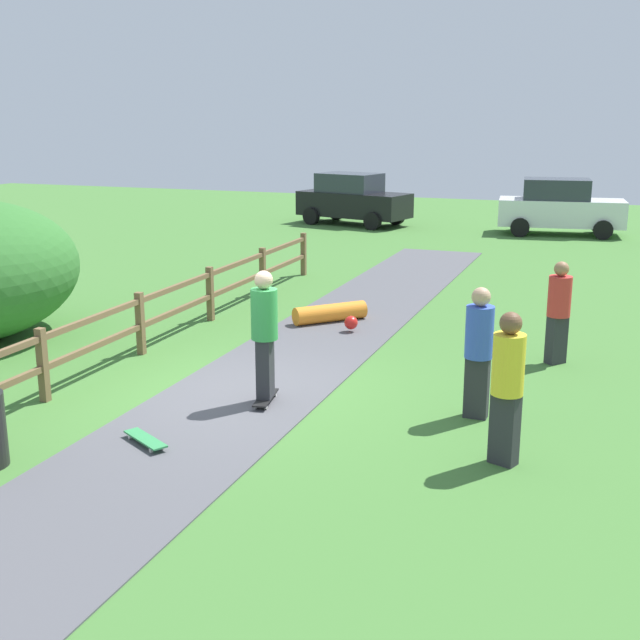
# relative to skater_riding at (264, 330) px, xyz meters

# --- Properties ---
(ground_plane) EXTENTS (60.00, 60.00, 0.00)m
(ground_plane) POSITION_rel_skater_riding_xyz_m (-0.46, 0.27, -1.11)
(ground_plane) COLOR #427533
(asphalt_path) EXTENTS (2.40, 28.00, 0.02)m
(asphalt_path) POSITION_rel_skater_riding_xyz_m (-0.46, 0.27, -1.10)
(asphalt_path) COLOR #515156
(asphalt_path) RESTS_ON ground_plane
(wooden_fence) EXTENTS (0.12, 18.12, 1.10)m
(wooden_fence) POSITION_rel_skater_riding_xyz_m (-3.06, 0.27, -0.44)
(wooden_fence) COLOR brown
(wooden_fence) RESTS_ON ground_plane
(skater_riding) EXTENTS (0.44, 0.82, 1.94)m
(skater_riding) POSITION_rel_skater_riding_xyz_m (0.00, 0.00, 0.00)
(skater_riding) COLOR black
(skater_riding) RESTS_ON asphalt_path
(skater_fallen) EXTENTS (1.43, 1.42, 0.36)m
(skater_fallen) POSITION_rel_skater_riding_xyz_m (-0.67, 4.74, -0.91)
(skater_fallen) COLOR orange
(skater_fallen) RESTS_ON asphalt_path
(skateboard_loose) EXTENTS (0.79, 0.57, 0.08)m
(skateboard_loose) POSITION_rel_skater_riding_xyz_m (-0.79, -1.94, -1.02)
(skateboard_loose) COLOR #338C4C
(skateboard_loose) RESTS_ON asphalt_path
(bystander_red) EXTENTS (0.54, 0.54, 1.73)m
(bystander_red) POSITION_rel_skater_riding_xyz_m (3.75, 3.52, -0.15)
(bystander_red) COLOR #2D2D33
(bystander_red) RESTS_ON ground_plane
(bystander_blue) EXTENTS (0.39, 0.39, 1.83)m
(bystander_blue) POSITION_rel_skater_riding_xyz_m (2.94, 0.52, -0.09)
(bystander_blue) COLOR #2D2D33
(bystander_blue) RESTS_ON ground_plane
(bystander_yellow) EXTENTS (0.49, 0.49, 1.87)m
(bystander_yellow) POSITION_rel_skater_riding_xyz_m (3.52, -0.91, -0.07)
(bystander_yellow) COLOR #2D2D33
(bystander_yellow) RESTS_ON ground_plane
(parked_car_white) EXTENTS (4.37, 2.37, 1.92)m
(parked_car_white) POSITION_rel_skater_riding_xyz_m (2.54, 19.23, -0.15)
(parked_car_white) COLOR silver
(parked_car_white) RESTS_ON ground_plane
(parked_car_black) EXTENTS (4.49, 2.74, 1.92)m
(parked_car_black) POSITION_rel_skater_riding_xyz_m (-4.99, 19.24, -0.15)
(parked_car_black) COLOR black
(parked_car_black) RESTS_ON ground_plane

